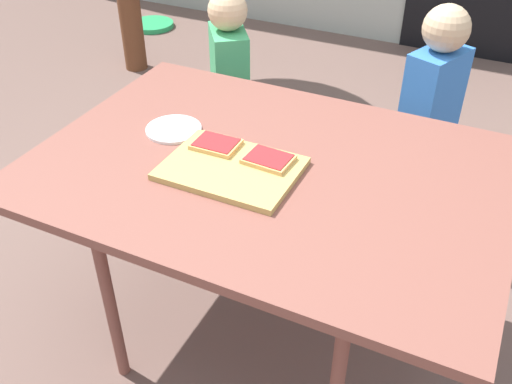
{
  "coord_description": "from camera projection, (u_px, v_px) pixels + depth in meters",
  "views": [
    {
      "loc": [
        0.58,
        -1.3,
        1.69
      ],
      "look_at": [
        -0.04,
        0.0,
        0.63
      ],
      "focal_mm": 40.57,
      "sensor_mm": 36.0,
      "label": 1
    }
  ],
  "objects": [
    {
      "name": "child_right",
      "position": [
        429.0,
        114.0,
        2.29
      ],
      "size": [
        0.22,
        0.27,
        1.02
      ],
      "color": "#3D4F70",
      "rests_on": "ground"
    },
    {
      "name": "pizza_slice_far_left",
      "position": [
        216.0,
        144.0,
        1.76
      ],
      "size": [
        0.14,
        0.11,
        0.02
      ],
      "color": "#E0A65F",
      "rests_on": "cutting_board"
    },
    {
      "name": "pizza_slice_far_right",
      "position": [
        270.0,
        159.0,
        1.69
      ],
      "size": [
        0.14,
        0.11,
        0.02
      ],
      "color": "#E0A65F",
      "rests_on": "cutting_board"
    },
    {
      "name": "plate_white_left",
      "position": [
        174.0,
        129.0,
        1.87
      ],
      "size": [
        0.18,
        0.18,
        0.01
      ],
      "primitive_type": "cylinder",
      "color": "white",
      "rests_on": "dining_table"
    },
    {
      "name": "dining_table",
      "position": [
        269.0,
        179.0,
        1.74
      ],
      "size": [
        1.4,
        0.99,
        0.74
      ],
      "color": "brown",
      "rests_on": "ground"
    },
    {
      "name": "cutting_board",
      "position": [
        231.0,
        169.0,
        1.68
      ],
      "size": [
        0.39,
        0.28,
        0.02
      ],
      "primitive_type": "cube",
      "color": "tan",
      "rests_on": "dining_table"
    },
    {
      "name": "ground_plane",
      "position": [
        267.0,
        331.0,
        2.15
      ],
      "size": [
        16.0,
        16.0,
        0.0
      ],
      "primitive_type": "plane",
      "color": "brown"
    },
    {
      "name": "child_left",
      "position": [
        230.0,
        89.0,
        2.51
      ],
      "size": [
        0.25,
        0.28,
        0.99
      ],
      "color": "#462763",
      "rests_on": "ground"
    },
    {
      "name": "garden_hose_coil",
      "position": [
        152.0,
        25.0,
        4.66
      ],
      "size": [
        0.34,
        0.34,
        0.04
      ],
      "primitive_type": "cylinder",
      "color": "#28A85C",
      "rests_on": "ground"
    }
  ]
}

